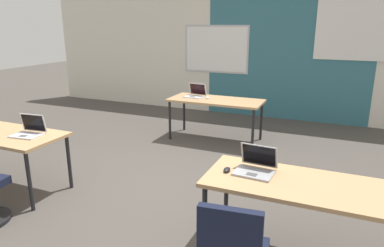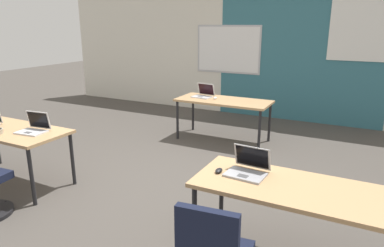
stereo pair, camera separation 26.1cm
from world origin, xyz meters
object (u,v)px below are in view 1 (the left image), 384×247
Objects in this scene: laptop_far_left at (195,94)px; mouse_far_left at (207,98)px; mouse_near_right_inner at (227,170)px; laptop_near_left_inner at (29,131)px; desk_near_left at (1,137)px; laptop_near_right_inner at (255,167)px; desk_far_center at (216,103)px; desk_near_right at (302,190)px.

mouse_far_left is at bearing -7.42° from laptop_far_left.
mouse_near_right_inner is 0.28× the size of laptop_near_left_inner.
laptop_near_left_inner is 2.95m from laptop_far_left.
laptop_near_left_inner is at bearing 8.09° from desk_near_left.
desk_near_left is at bearing -174.81° from laptop_near_right_inner.
laptop_far_left is at bearing 117.79° from mouse_near_right_inner.
desk_far_center is 0.17m from mouse_far_left.
mouse_near_right_inner is 0.98× the size of mouse_far_left.
desk_far_center is at bearing 111.45° from mouse_near_right_inner.
desk_near_left is 0.43m from laptop_near_left_inner.
laptop_near_right_inner is 0.25m from mouse_near_right_inner.
mouse_far_left is (-1.26, 2.82, 0.00)m from mouse_near_right_inner.
laptop_near_right_inner is 3.38× the size of mouse_far_left.
mouse_far_left is at bearing 114.13° from mouse_near_right_inner.
laptop_near_right_inner is at bearing 20.58° from mouse_near_right_inner.
laptop_near_right_inner is at bearing -6.22° from laptop_near_left_inner.
desk_near_right is at bearing -7.46° from laptop_near_left_inner.
desk_near_right is 1.00× the size of desk_far_center.
mouse_near_right_inner is 3.26m from laptop_far_left.
mouse_near_right_inner reaches higher than desk_near_right.
laptop_far_left is at bearing 64.97° from desk_near_left.
mouse_far_left is (1.59, 2.80, 0.08)m from desk_near_left.
laptop_near_right_inner is (3.09, 0.07, 0.11)m from desk_near_left.
laptop_far_left is (1.34, 2.86, 0.11)m from desk_near_left.
mouse_near_right_inner is (1.11, -2.82, 0.08)m from desk_far_center.
desk_near_left is 3.30m from desk_far_center.
mouse_near_right_inner and mouse_far_left have the same top height.
laptop_near_left_inner is (0.41, 0.06, 0.11)m from desk_near_left.
mouse_near_right_inner is at bearing -55.76° from laptop_far_left.
mouse_far_left reaches higher than desk_near_right.
desk_near_left is 4.47× the size of laptop_near_left_inner.
laptop_near_right_inner is at bearing -51.47° from laptop_far_left.
desk_near_right is 15.47× the size of mouse_far_left.
desk_near_left and desk_far_center have the same top height.
mouse_far_left is at bearing 60.35° from desk_near_left.
desk_near_left is 3.09m from laptop_near_right_inner.
laptop_near_left_inner is at bearing 178.91° from desk_near_right.
mouse_far_left is (-0.16, 0.00, 0.08)m from desk_far_center.
desk_far_center is 3.05m from laptop_near_left_inner.
desk_near_right is at bearing -55.77° from mouse_far_left.
laptop_near_right_inner reaches higher than mouse_far_left.
desk_near_right is 4.43× the size of laptop_far_left.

